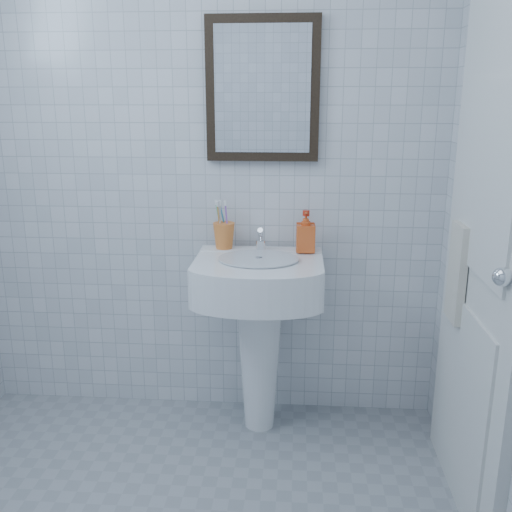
{
  "coord_description": "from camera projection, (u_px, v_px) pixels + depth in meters",
  "views": [
    {
      "loc": [
        0.43,
        -1.41,
        1.51
      ],
      "look_at": [
        0.26,
        0.86,
        0.88
      ],
      "focal_mm": 40.0,
      "sensor_mm": 36.0,
      "label": 1
    }
  ],
  "objects": [
    {
      "name": "faucet",
      "position": [
        261.0,
        241.0,
        2.58
      ],
      "size": [
        0.05,
        0.1,
        0.11
      ],
      "color": "silver",
      "rests_on": "washbasin"
    },
    {
      "name": "hand_towel",
      "position": [
        457.0,
        273.0,
        2.17
      ],
      "size": [
        0.03,
        0.16,
        0.38
      ],
      "primitive_type": "cube",
      "color": "silver",
      "rests_on": "towel_ring"
    },
    {
      "name": "washbasin",
      "position": [
        259.0,
        314.0,
        2.57
      ],
      "size": [
        0.55,
        0.41,
        0.85
      ],
      "color": "white",
      "rests_on": "ground"
    },
    {
      "name": "towel_ring",
      "position": [
        467.0,
        227.0,
        2.12
      ],
      "size": [
        0.01,
        0.18,
        0.18
      ],
      "primitive_type": "torus",
      "rotation": [
        0.0,
        1.57,
        0.0
      ],
      "color": "silver",
      "rests_on": "wall_right"
    },
    {
      "name": "toothbrush_cup",
      "position": [
        224.0,
        236.0,
        2.61
      ],
      "size": [
        0.12,
        0.12,
        0.12
      ],
      "primitive_type": null,
      "rotation": [
        0.0,
        0.0,
        -0.21
      ],
      "color": "orange",
      "rests_on": "washbasin"
    },
    {
      "name": "wall_back",
      "position": [
        205.0,
        158.0,
        2.61
      ],
      "size": [
        2.2,
        0.02,
        2.5
      ],
      "primitive_type": "cube",
      "color": "silver",
      "rests_on": "ground"
    },
    {
      "name": "bathroom_door",
      "position": [
        485.0,
        251.0,
        1.98
      ],
      "size": [
        0.04,
        0.8,
        2.0
      ],
      "primitive_type": "cube",
      "color": "silver",
      "rests_on": "ground"
    },
    {
      "name": "wall_mirror",
      "position": [
        263.0,
        90.0,
        2.5
      ],
      "size": [
        0.5,
        0.04,
        0.62
      ],
      "color": "black",
      "rests_on": "wall_back"
    },
    {
      "name": "soap_dispenser",
      "position": [
        306.0,
        231.0,
        2.55
      ],
      "size": [
        0.09,
        0.09,
        0.18
      ],
      "primitive_type": "imported",
      "rotation": [
        0.0,
        0.0,
        0.03
      ],
      "color": "#E64C16",
      "rests_on": "washbasin"
    }
  ]
}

